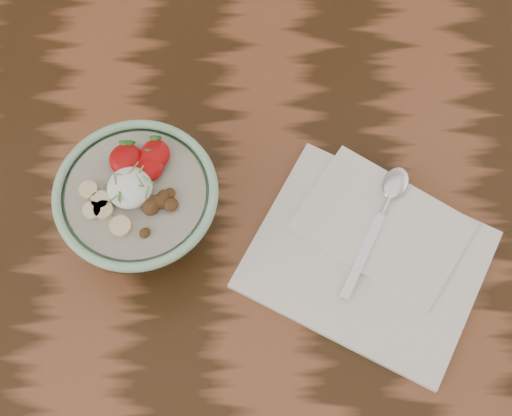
% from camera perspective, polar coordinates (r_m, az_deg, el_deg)
% --- Properties ---
extents(table, '(1.60, 0.90, 0.75)m').
position_cam_1_polar(table, '(0.94, -5.61, -1.65)').
color(table, black).
rests_on(table, ground).
extents(breakfast_bowl, '(0.18, 0.18, 0.12)m').
position_cam_1_polar(breakfast_bowl, '(0.79, -9.24, 0.19)').
color(breakfast_bowl, '#8DBE97').
rests_on(breakfast_bowl, table).
extents(napkin, '(0.32, 0.30, 0.02)m').
position_cam_1_polar(napkin, '(0.83, 9.13, -3.52)').
color(napkin, white).
rests_on(napkin, table).
extents(spoon, '(0.10, 0.17, 0.01)m').
position_cam_1_polar(spoon, '(0.84, 10.48, 0.56)').
color(spoon, silver).
rests_on(spoon, napkin).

